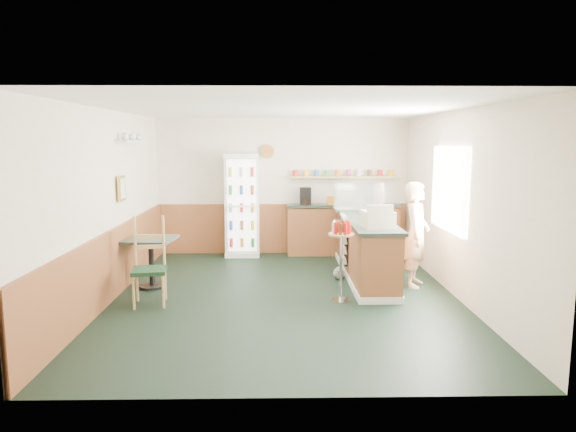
{
  "coord_description": "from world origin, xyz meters",
  "views": [
    {
      "loc": [
        -0.09,
        -7.26,
        2.26
      ],
      "look_at": [
        0.06,
        0.6,
        1.1
      ],
      "focal_mm": 32.0,
      "sensor_mm": 36.0,
      "label": 1
    }
  ],
  "objects_px": {
    "display_case": "(359,197)",
    "shopkeeper": "(416,235)",
    "drinks_fridge": "(242,205)",
    "cash_register": "(377,219)",
    "condiment_stand": "(341,247)",
    "cafe_table": "(151,253)",
    "cafe_chair": "(150,258)"
  },
  "relations": [
    {
      "from": "drinks_fridge",
      "to": "cafe_chair",
      "type": "relative_size",
      "value": 1.65
    },
    {
      "from": "cafe_table",
      "to": "cafe_chair",
      "type": "xyz_separation_m",
      "value": [
        0.18,
        -0.75,
        0.09
      ]
    },
    {
      "from": "shopkeeper",
      "to": "condiment_stand",
      "type": "relative_size",
      "value": 1.44
    },
    {
      "from": "cash_register",
      "to": "condiment_stand",
      "type": "height_order",
      "value": "cash_register"
    },
    {
      "from": "cafe_table",
      "to": "cafe_chair",
      "type": "distance_m",
      "value": 0.78
    },
    {
      "from": "shopkeeper",
      "to": "cafe_chair",
      "type": "distance_m",
      "value": 4.0
    },
    {
      "from": "cafe_table",
      "to": "cafe_chair",
      "type": "relative_size",
      "value": 0.64
    },
    {
      "from": "display_case",
      "to": "cafe_chair",
      "type": "bearing_deg",
      "value": -147.52
    },
    {
      "from": "cash_register",
      "to": "shopkeeper",
      "type": "bearing_deg",
      "value": 24.98
    },
    {
      "from": "condiment_stand",
      "to": "cafe_chair",
      "type": "height_order",
      "value": "cafe_chair"
    },
    {
      "from": "display_case",
      "to": "shopkeeper",
      "type": "bearing_deg",
      "value": -61.58
    },
    {
      "from": "display_case",
      "to": "cash_register",
      "type": "xyz_separation_m",
      "value": [
        0.0,
        -1.74,
        -0.13
      ]
    },
    {
      "from": "cash_register",
      "to": "cafe_chair",
      "type": "xyz_separation_m",
      "value": [
        -3.22,
        -0.31,
        -0.49
      ]
    },
    {
      "from": "condiment_stand",
      "to": "cafe_table",
      "type": "height_order",
      "value": "condiment_stand"
    },
    {
      "from": "drinks_fridge",
      "to": "condiment_stand",
      "type": "relative_size",
      "value": 1.77
    },
    {
      "from": "cafe_table",
      "to": "condiment_stand",
      "type": "bearing_deg",
      "value": -14.48
    },
    {
      "from": "cash_register",
      "to": "drinks_fridge",
      "type": "bearing_deg",
      "value": 121.07
    },
    {
      "from": "condiment_stand",
      "to": "cafe_table",
      "type": "xyz_separation_m",
      "value": [
        -2.85,
        0.74,
        -0.23
      ]
    },
    {
      "from": "drinks_fridge",
      "to": "cash_register",
      "type": "bearing_deg",
      "value": -51.32
    },
    {
      "from": "display_case",
      "to": "cafe_table",
      "type": "bearing_deg",
      "value": -159.08
    },
    {
      "from": "shopkeeper",
      "to": "display_case",
      "type": "bearing_deg",
      "value": 50.02
    },
    {
      "from": "display_case",
      "to": "shopkeeper",
      "type": "distance_m",
      "value": 1.53
    },
    {
      "from": "shopkeeper",
      "to": "condiment_stand",
      "type": "distance_m",
      "value": 1.46
    },
    {
      "from": "shopkeeper",
      "to": "cash_register",
      "type": "bearing_deg",
      "value": 144.19
    },
    {
      "from": "display_case",
      "to": "shopkeeper",
      "type": "relative_size",
      "value": 0.54
    },
    {
      "from": "drinks_fridge",
      "to": "display_case",
      "type": "height_order",
      "value": "drinks_fridge"
    },
    {
      "from": "drinks_fridge",
      "to": "cash_register",
      "type": "distance_m",
      "value": 3.43
    },
    {
      "from": "drinks_fridge",
      "to": "condiment_stand",
      "type": "bearing_deg",
      "value": -61.87
    },
    {
      "from": "display_case",
      "to": "cash_register",
      "type": "bearing_deg",
      "value": -90.0
    },
    {
      "from": "condiment_stand",
      "to": "cafe_chair",
      "type": "bearing_deg",
      "value": -179.66
    },
    {
      "from": "drinks_fridge",
      "to": "shopkeeper",
      "type": "bearing_deg",
      "value": -38.1
    },
    {
      "from": "condiment_stand",
      "to": "cafe_table",
      "type": "bearing_deg",
      "value": 165.52
    }
  ]
}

